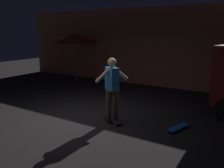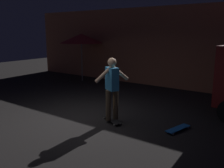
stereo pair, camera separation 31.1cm
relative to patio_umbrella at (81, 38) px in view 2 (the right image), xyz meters
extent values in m
plane|color=black|center=(3.70, -4.29, -2.07)|extent=(28.00, 28.00, 0.00)
cube|color=#B76B4C|center=(2.75, 3.21, -0.34)|extent=(13.24, 4.33, 3.46)
cylinder|color=slate|center=(0.00, 0.00, -0.97)|extent=(0.05, 0.05, 2.20)
cone|color=#A52626|center=(0.00, 0.00, 0.00)|extent=(2.10, 2.10, 0.45)
cube|color=black|center=(4.60, -3.80, -2.01)|extent=(0.79, 0.53, 0.02)
sphere|color=silver|center=(4.90, -3.86, -2.05)|extent=(0.05, 0.05, 0.05)
sphere|color=silver|center=(4.83, -4.02, -2.05)|extent=(0.05, 0.05, 0.05)
sphere|color=silver|center=(4.37, -3.59, -2.05)|extent=(0.05, 0.05, 0.05)
sphere|color=silver|center=(4.29, -3.75, -2.05)|extent=(0.05, 0.05, 0.05)
cube|color=#1959B2|center=(6.28, -3.35, -2.01)|extent=(0.38, 0.81, 0.02)
sphere|color=silver|center=(6.27, -3.04, -2.05)|extent=(0.05, 0.05, 0.05)
sphere|color=silver|center=(6.44, -3.08, -2.05)|extent=(0.05, 0.05, 0.05)
sphere|color=silver|center=(6.12, -3.62, -2.05)|extent=(0.05, 0.05, 0.05)
sphere|color=silver|center=(6.29, -3.66, -2.05)|extent=(0.05, 0.05, 0.05)
cylinder|color=brown|center=(4.65, -3.71, -1.59)|extent=(0.14, 0.14, 0.82)
cylinder|color=brown|center=(4.55, -3.90, -1.59)|extent=(0.14, 0.14, 0.82)
cube|color=#338CCC|center=(4.60, -3.80, -0.88)|extent=(0.44, 0.37, 0.60)
sphere|color=tan|center=(4.60, -3.80, -0.45)|extent=(0.23, 0.23, 0.23)
cylinder|color=tan|center=(4.70, -3.61, -0.73)|extent=(0.32, 0.52, 0.46)
cylinder|color=tan|center=(4.50, -4.00, -0.73)|extent=(0.32, 0.52, 0.46)
camera|label=1|loc=(8.11, -9.17, 0.33)|focal=40.02mm
camera|label=2|loc=(8.37, -8.99, 0.33)|focal=40.02mm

